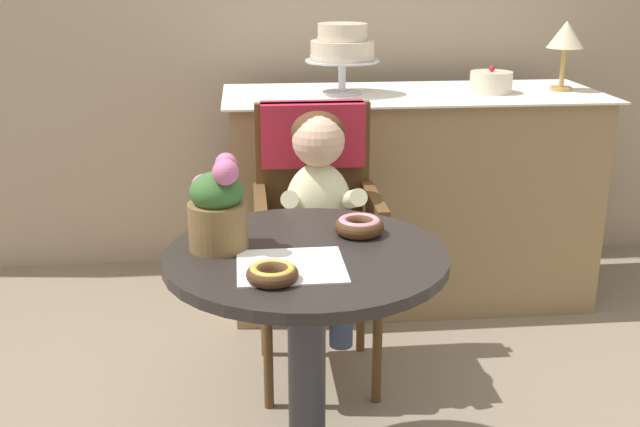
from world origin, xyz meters
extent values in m
cylinder|color=#282321|center=(0.00, 0.00, 0.70)|extent=(0.72, 0.72, 0.03)
cylinder|color=#333338|center=(0.00, 0.00, 0.34)|extent=(0.10, 0.10, 0.69)
cube|color=brown|center=(0.09, 0.62, 0.47)|extent=(0.42, 0.42, 0.04)
cube|color=brown|center=(0.09, 0.81, 0.72)|extent=(0.40, 0.04, 0.46)
cube|color=brown|center=(-0.10, 0.62, 0.58)|extent=(0.04, 0.38, 0.18)
cube|color=brown|center=(0.28, 0.62, 0.58)|extent=(0.04, 0.38, 0.18)
cube|color=#B22338|center=(0.09, 0.81, 0.84)|extent=(0.36, 0.11, 0.22)
cylinder|color=brown|center=(-0.09, 0.44, 0.23)|extent=(0.03, 0.03, 0.45)
cylinder|color=brown|center=(0.27, 0.44, 0.23)|extent=(0.03, 0.03, 0.45)
cylinder|color=brown|center=(-0.09, 0.80, 0.23)|extent=(0.03, 0.03, 0.45)
cylinder|color=brown|center=(0.27, 0.80, 0.23)|extent=(0.03, 0.03, 0.45)
ellipsoid|color=beige|center=(0.09, 0.60, 0.64)|extent=(0.22, 0.16, 0.30)
sphere|color=#E0B293|center=(0.09, 0.59, 0.87)|extent=(0.17, 0.17, 0.17)
ellipsoid|color=#4C2D19|center=(0.09, 0.61, 0.89)|extent=(0.17, 0.17, 0.14)
cylinder|color=beige|center=(-0.01, 0.51, 0.69)|extent=(0.08, 0.23, 0.13)
sphere|color=#E0B293|center=(0.00, 0.44, 0.62)|extent=(0.06, 0.06, 0.06)
cylinder|color=beige|center=(0.18, 0.51, 0.69)|extent=(0.08, 0.23, 0.13)
sphere|color=#E0B293|center=(0.17, 0.44, 0.62)|extent=(0.06, 0.06, 0.06)
cylinder|color=#3F4760|center=(0.03, 0.52, 0.53)|extent=(0.09, 0.22, 0.09)
cylinder|color=#3F4760|center=(0.03, 0.41, 0.36)|extent=(0.08, 0.08, 0.26)
cylinder|color=#3F4760|center=(0.14, 0.52, 0.53)|extent=(0.09, 0.22, 0.09)
cylinder|color=#3F4760|center=(0.14, 0.41, 0.36)|extent=(0.08, 0.08, 0.26)
cube|color=white|center=(-0.04, -0.10, 0.72)|extent=(0.26, 0.23, 0.00)
torus|color=#4C2D19|center=(0.15, 0.11, 0.74)|extent=(0.13, 0.13, 0.04)
torus|color=pink|center=(0.15, 0.11, 0.75)|extent=(0.11, 0.11, 0.02)
torus|color=#4C2D19|center=(-0.09, -0.18, 0.74)|extent=(0.12, 0.12, 0.04)
torus|color=gold|center=(-0.09, -0.18, 0.75)|extent=(0.11, 0.11, 0.02)
cylinder|color=brown|center=(-0.22, 0.05, 0.78)|extent=(0.15, 0.15, 0.12)
ellipsoid|color=#38662D|center=(-0.22, 0.05, 0.87)|extent=(0.13, 0.14, 0.10)
sphere|color=#CC6699|center=(-0.19, 0.05, 0.94)|extent=(0.05, 0.05, 0.05)
sphere|color=#CC6699|center=(-0.20, 0.10, 0.88)|extent=(0.05, 0.05, 0.05)
sphere|color=#CC6699|center=(-0.25, 0.07, 0.88)|extent=(0.06, 0.06, 0.06)
sphere|color=#CC6699|center=(-0.24, 0.03, 0.88)|extent=(0.05, 0.05, 0.05)
sphere|color=#CC6699|center=(-0.19, 0.00, 0.93)|extent=(0.06, 0.06, 0.06)
cube|color=#93754C|center=(0.55, 1.30, 0.45)|extent=(1.50, 0.56, 0.90)
cube|color=white|center=(0.55, 1.30, 0.90)|extent=(1.56, 0.62, 0.01)
cylinder|color=silver|center=(0.25, 1.30, 0.91)|extent=(0.16, 0.16, 0.01)
cylinder|color=silver|center=(0.25, 1.30, 0.97)|extent=(0.03, 0.03, 0.12)
cylinder|color=silver|center=(0.25, 1.30, 1.03)|extent=(0.30, 0.30, 0.01)
cylinder|color=beige|center=(0.25, 1.30, 1.08)|extent=(0.26, 0.25, 0.08)
cylinder|color=beige|center=(0.25, 1.30, 1.05)|extent=(0.26, 0.26, 0.01)
cylinder|color=beige|center=(0.25, 1.30, 1.15)|extent=(0.20, 0.20, 0.07)
cylinder|color=beige|center=(0.25, 1.30, 1.12)|extent=(0.20, 0.20, 0.01)
cylinder|color=beige|center=(0.87, 1.27, 0.94)|extent=(0.17, 0.17, 0.09)
sphere|color=red|center=(0.87, 1.27, 1.00)|extent=(0.02, 0.02, 0.02)
cylinder|color=#B28C47|center=(1.18, 1.30, 0.91)|extent=(0.09, 0.09, 0.01)
cylinder|color=#B28C47|center=(1.18, 1.30, 0.99)|extent=(0.02, 0.02, 0.16)
cone|color=beige|center=(1.18, 1.30, 1.13)|extent=(0.15, 0.15, 0.11)
camera|label=1|loc=(-0.14, -1.80, 1.41)|focal=43.17mm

